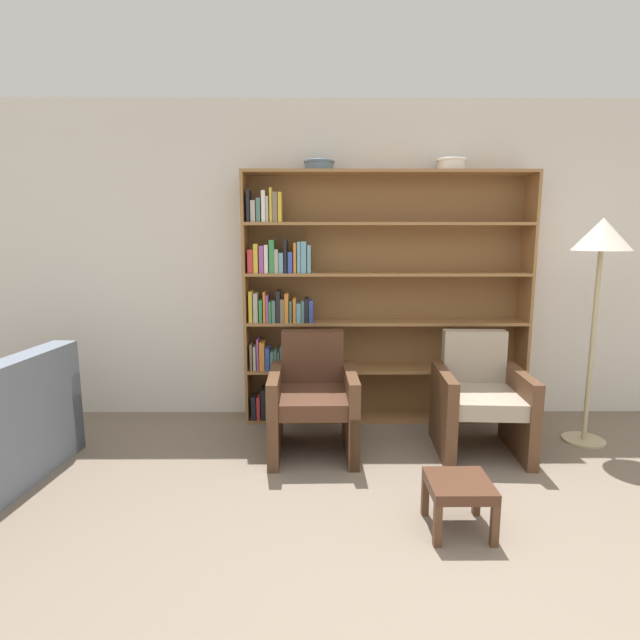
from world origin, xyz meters
The scene contains 9 objects.
ground_plane centered at (0.00, 0.00, 0.00)m, with size 24.00×24.00×0.00m, color #7A6B5B.
wall_back centered at (0.00, 2.50, 1.38)m, with size 12.00×0.06×2.75m.
bookshelf centered at (-0.23, 2.34, 1.05)m, with size 2.43×0.30×2.14m.
bowl_sage centered at (-0.58, 2.31, 2.19)m, with size 0.26×0.26×0.08m.
bowl_stoneware centered at (0.51, 2.31, 2.19)m, with size 0.25×0.25×0.10m.
armchair_leather centered at (-0.63, 1.65, 0.40)m, with size 0.65×0.69×0.88m.
armchair_cushioned centered at (0.62, 1.65, 0.40)m, with size 0.68×0.72×0.88m.
floor_lamp centered at (1.52, 1.79, 1.52)m, with size 0.42×0.42×1.74m.
footstool centered at (0.18, 0.59, 0.23)m, with size 0.34×0.34×0.29m.
Camera 1 is at (-0.60, -1.94, 1.60)m, focal length 28.00 mm.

